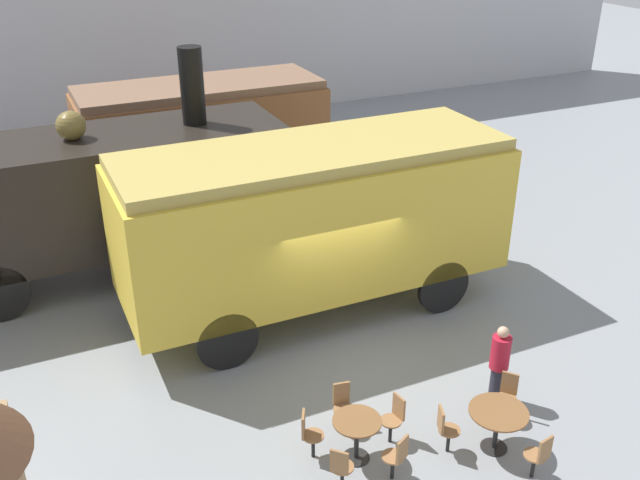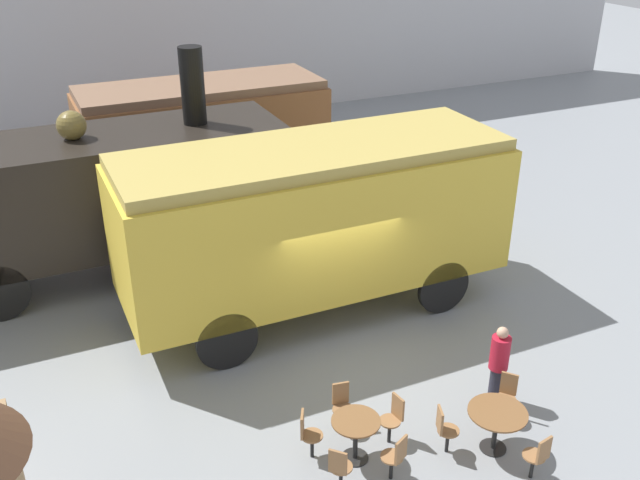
# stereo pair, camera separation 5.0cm
# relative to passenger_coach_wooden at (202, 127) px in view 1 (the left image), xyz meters

# --- Properties ---
(ground_plane) EXTENTS (80.00, 80.00, 0.00)m
(ground_plane) POSITION_rel_passenger_coach_wooden_xyz_m (0.13, -8.69, -1.91)
(ground_plane) COLOR gray
(backdrop_wall) EXTENTS (44.00, 0.15, 9.00)m
(backdrop_wall) POSITION_rel_passenger_coach_wooden_xyz_m (0.13, 7.08, 2.59)
(backdrop_wall) COLOR silver
(backdrop_wall) RESTS_ON ground_plane
(passenger_coach_wooden) EXTENTS (7.09, 2.75, 3.23)m
(passenger_coach_wooden) POSITION_rel_passenger_coach_wooden_xyz_m (0.00, 0.00, 0.00)
(passenger_coach_wooden) COLOR brown
(passenger_coach_wooden) RESTS_ON ground_plane
(steam_locomotive) EXTENTS (8.36, 2.58, 5.13)m
(steam_locomotive) POSITION_rel_passenger_coach_wooden_xyz_m (-3.57, -4.23, 0.21)
(steam_locomotive) COLOR black
(steam_locomotive) RESTS_ON ground_plane
(passenger_coach_vintage) EXTENTS (8.04, 2.85, 3.69)m
(passenger_coach_vintage) POSITION_rel_passenger_coach_wooden_xyz_m (0.17, -7.67, 0.29)
(passenger_coach_vintage) COLOR gold
(passenger_coach_vintage) RESTS_ON ground_plane
(cafe_table_near) EXTENTS (0.96, 0.96, 0.76)m
(cafe_table_near) POSITION_rel_passenger_coach_wooden_xyz_m (1.02, -12.95, -1.29)
(cafe_table_near) COLOR black
(cafe_table_near) RESTS_ON ground_plane
(cafe_table_mid) EXTENTS (0.79, 0.79, 0.77)m
(cafe_table_mid) POSITION_rel_passenger_coach_wooden_xyz_m (-1.15, -12.21, -1.33)
(cafe_table_mid) COLOR black
(cafe_table_mid) RESTS_ON ground_plane
(cafe_chair_0) EXTENTS (0.41, 0.40, 0.87)m
(cafe_chair_0) POSITION_rel_passenger_coach_wooden_xyz_m (1.67, -12.40, -1.41)
(cafe_chair_0) COLOR black
(cafe_chair_0) RESTS_ON ground_plane
(cafe_chair_1) EXTENTS (0.39, 0.37, 0.87)m
(cafe_chair_1) POSITION_rel_passenger_coach_wooden_xyz_m (0.21, -12.67, -1.41)
(cafe_chair_1) COLOR black
(cafe_chair_1) RESTS_ON ground_plane
(cafe_chair_2) EXTENTS (0.36, 0.38, 0.87)m
(cafe_chair_2) POSITION_rel_passenger_coach_wooden_xyz_m (1.18, -13.79, -1.41)
(cafe_chair_2) COLOR black
(cafe_chair_2) RESTS_ON ground_plane
(cafe_chair_3) EXTENTS (0.40, 0.39, 0.87)m
(cafe_chair_3) POSITION_rel_passenger_coach_wooden_xyz_m (-1.83, -11.85, -1.41)
(cafe_chair_3) COLOR black
(cafe_chair_3) RESTS_ON ground_plane
(cafe_chair_4) EXTENTS (0.40, 0.40, 0.87)m
(cafe_chair_4) POSITION_rel_passenger_coach_wooden_xyz_m (-1.69, -12.75, -1.41)
(cafe_chair_4) COLOR black
(cafe_chair_4) RESTS_ON ground_plane
(cafe_chair_5) EXTENTS (0.39, 0.40, 0.87)m
(cafe_chair_5) POSITION_rel_passenger_coach_wooden_xyz_m (-0.81, -12.89, -1.41)
(cafe_chair_5) COLOR black
(cafe_chair_5) RESTS_ON ground_plane
(cafe_chair_6) EXTENTS (0.37, 0.36, 0.87)m
(cafe_chair_6) POSITION_rel_passenger_coach_wooden_xyz_m (-0.39, -12.09, -1.41)
(cafe_chair_6) COLOR black
(cafe_chair_6) RESTS_ON ground_plane
(cafe_chair_7) EXTENTS (0.36, 0.37, 0.87)m
(cafe_chair_7) POSITION_rel_passenger_coach_wooden_xyz_m (-1.02, -11.45, -1.41)
(cafe_chair_7) COLOR black
(cafe_chair_7) RESTS_ON ground_plane
(visitor_person) EXTENTS (0.34, 0.34, 1.54)m
(visitor_person) POSITION_rel_passenger_coach_wooden_xyz_m (1.79, -11.95, -1.08)
(visitor_person) COLOR #262633
(visitor_person) RESTS_ON ground_plane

